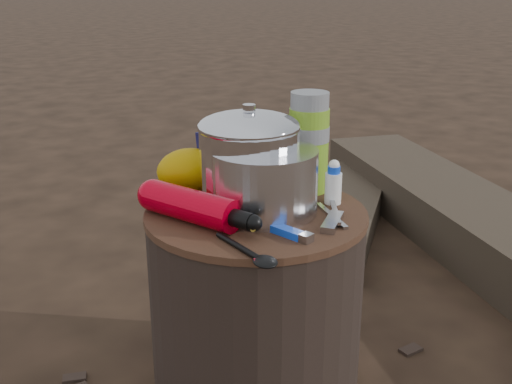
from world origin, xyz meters
name	(u,v)px	position (x,y,z in m)	size (l,w,h in m)	color
ground	(256,382)	(0.00, 0.00, 0.00)	(60.00, 60.00, 0.00)	#2F2016
stump	(256,301)	(0.00, 0.00, 0.22)	(0.47, 0.47, 0.44)	black
log_main	(492,237)	(0.99, 0.30, 0.09)	(0.35, 2.07, 0.17)	#382D22
log_small	(351,201)	(0.79, 0.87, 0.05)	(0.23, 1.27, 0.11)	#382D22
foil_windscreen	(264,181)	(0.01, -0.01, 0.51)	(0.23, 0.23, 0.14)	silver
camping_pot	(249,160)	(0.00, 0.03, 0.54)	(0.21, 0.21, 0.21)	silver
fuel_bottle	(192,206)	(-0.14, 0.00, 0.47)	(0.07, 0.29, 0.07)	#C30017
thermos	(309,143)	(0.17, 0.08, 0.55)	(0.09, 0.09, 0.23)	#77A924
travel_mug	(262,162)	(0.09, 0.17, 0.49)	(0.07, 0.07, 0.11)	black
stuff_sack	(189,171)	(-0.09, 0.18, 0.49)	(0.15, 0.12, 0.10)	#BA8902
food_pouch	(220,158)	(-0.01, 0.19, 0.50)	(0.11, 0.02, 0.14)	#121046
lighter	(287,231)	(0.00, -0.14, 0.44)	(0.02, 0.09, 0.02)	blue
multitool	(332,222)	(0.11, -0.13, 0.44)	(0.03, 0.10, 0.01)	#9F9FA3
pot_grabber	(332,214)	(0.13, -0.09, 0.44)	(0.04, 0.14, 0.01)	#9F9FA3
spork	(240,247)	(-0.11, -0.17, 0.44)	(0.04, 0.17, 0.01)	black
squeeze_bottle	(333,184)	(0.18, -0.02, 0.48)	(0.04, 0.04, 0.09)	white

